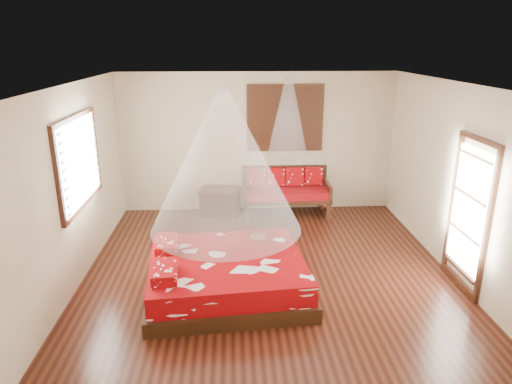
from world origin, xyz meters
TOP-DOWN VIEW (x-y plane):
  - room at (0.00, 0.00)m, footprint 5.54×5.54m
  - bed at (-0.63, -0.58)m, footprint 2.36×2.18m
  - daybed at (0.55, 2.38)m, footprint 1.73×0.77m
  - storage_chest at (-0.77, 2.45)m, footprint 0.88×0.71m
  - shutter_panel at (0.55, 2.72)m, footprint 1.52×0.06m
  - window_left at (-2.71, 0.20)m, footprint 0.10×1.74m
  - glazed_door at (2.72, -0.60)m, footprint 0.08×1.02m
  - wine_tray at (-0.14, 0.07)m, footprint 0.25×0.25m
  - mosquito_net_main at (-0.61, -0.58)m, footprint 2.01×2.01m
  - mosquito_net_daybed at (0.55, 2.25)m, footprint 0.78×0.78m

SIDE VIEW (x-z plane):
  - bed at x=-0.63m, z-range -0.07..0.58m
  - storage_chest at x=-0.77m, z-range 0.00..0.54m
  - daybed at x=0.55m, z-range 0.05..0.99m
  - wine_tray at x=-0.14m, z-range 0.45..0.66m
  - glazed_door at x=2.72m, z-range -0.01..2.15m
  - room at x=0.00m, z-range -0.02..2.82m
  - window_left at x=-2.71m, z-range 1.03..2.37m
  - mosquito_net_main at x=-0.61m, z-range 0.95..2.75m
  - shutter_panel at x=0.55m, z-range 1.24..2.56m
  - mosquito_net_daybed at x=0.55m, z-range 1.25..2.75m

